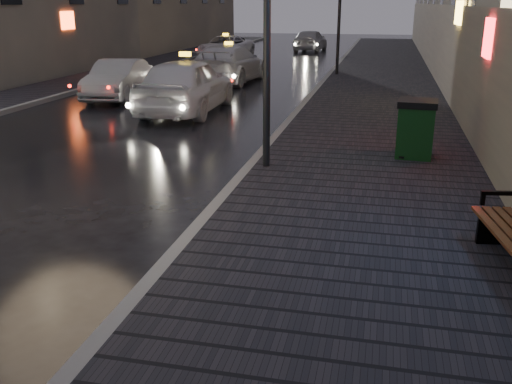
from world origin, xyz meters
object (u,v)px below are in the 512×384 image
(car_far, at_px, (310,40))
(taxi_far, at_px, (226,47))
(taxi_near, at_px, (186,85))
(car_left_mid, at_px, (118,79))
(trash_bin, at_px, (416,128))
(taxi_mid, at_px, (229,64))

(car_far, bearing_deg, taxi_far, 61.73)
(taxi_near, xyz_separation_m, taxi_far, (-3.68, 17.69, -0.18))
(taxi_near, bearing_deg, car_far, -92.54)
(car_left_mid, xyz_separation_m, taxi_far, (-0.34, 15.55, 0.01))
(trash_bin, bearing_deg, taxi_far, 119.66)
(taxi_far, bearing_deg, trash_bin, -58.48)
(taxi_near, relative_size, car_far, 1.14)
(taxi_near, bearing_deg, taxi_far, -79.27)
(taxi_mid, xyz_separation_m, car_far, (1.21, 17.30, -0.04))
(taxi_near, distance_m, taxi_mid, 7.11)
(trash_bin, distance_m, taxi_near, 8.16)
(taxi_near, distance_m, car_left_mid, 3.97)
(car_left_mid, relative_size, taxi_mid, 0.75)
(trash_bin, height_order, taxi_mid, taxi_mid)
(taxi_mid, distance_m, taxi_far, 11.05)
(taxi_mid, xyz_separation_m, taxi_far, (-3.11, 10.60, -0.10))
(car_left_mid, distance_m, taxi_mid, 5.68)
(car_left_mid, bearing_deg, taxi_far, 84.40)
(trash_bin, bearing_deg, taxi_mid, 126.61)
(trash_bin, relative_size, taxi_near, 0.24)
(car_far, bearing_deg, car_left_mid, 84.43)
(car_left_mid, distance_m, taxi_far, 15.56)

